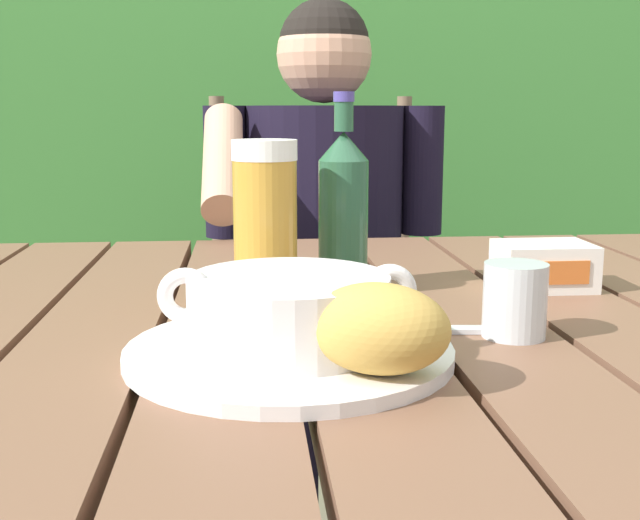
# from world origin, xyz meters

# --- Properties ---
(dining_table) EXTENTS (1.19, 0.98, 0.76)m
(dining_table) POSITION_xyz_m (-0.00, 0.00, 0.67)
(dining_table) COLOR brown
(dining_table) RESTS_ON ground_plane
(chair_near_diner) EXTENTS (0.49, 0.46, 1.01)m
(chair_near_diner) POSITION_xyz_m (0.05, 0.93, 0.49)
(chair_near_diner) COLOR brown
(chair_near_diner) RESTS_ON ground_plane
(person_eating) EXTENTS (0.48, 0.47, 1.20)m
(person_eating) POSITION_xyz_m (0.05, 0.73, 0.71)
(person_eating) COLOR black
(person_eating) RESTS_ON ground_plane
(serving_plate) EXTENTS (0.29, 0.29, 0.01)m
(serving_plate) POSITION_xyz_m (-0.07, -0.17, 0.77)
(serving_plate) COLOR white
(serving_plate) RESTS_ON dining_table
(soup_bowl) EXTENTS (0.23, 0.18, 0.07)m
(soup_bowl) POSITION_xyz_m (-0.07, -0.17, 0.81)
(soup_bowl) COLOR white
(soup_bowl) RESTS_ON serving_plate
(bread_roll) EXTENTS (0.14, 0.13, 0.07)m
(bread_roll) POSITION_xyz_m (-0.01, -0.25, 0.81)
(bread_roll) COLOR gold
(bread_roll) RESTS_ON serving_plate
(beer_glass) EXTENTS (0.07, 0.07, 0.19)m
(beer_glass) POSITION_xyz_m (-0.09, 0.05, 0.86)
(beer_glass) COLOR gold
(beer_glass) RESTS_ON dining_table
(beer_bottle) EXTENTS (0.06, 0.06, 0.24)m
(beer_bottle) POSITION_xyz_m (0.01, 0.11, 0.86)
(beer_bottle) COLOR #29573A
(beer_bottle) RESTS_ON dining_table
(water_glass_small) EXTENTS (0.06, 0.06, 0.07)m
(water_glass_small) POSITION_xyz_m (0.15, -0.12, 0.80)
(water_glass_small) COLOR silver
(water_glass_small) RESTS_ON dining_table
(butter_tub) EXTENTS (0.11, 0.09, 0.06)m
(butter_tub) POSITION_xyz_m (0.26, 0.09, 0.79)
(butter_tub) COLOR white
(butter_tub) RESTS_ON dining_table
(table_knife) EXTENTS (0.15, 0.03, 0.01)m
(table_knife) POSITION_xyz_m (0.07, -0.10, 0.77)
(table_knife) COLOR silver
(table_knife) RESTS_ON dining_table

